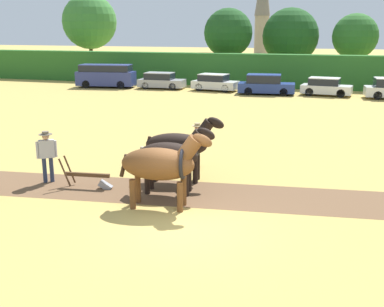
% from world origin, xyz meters
% --- Properties ---
extents(ground_plane, '(240.00, 240.00, 0.00)m').
position_xyz_m(ground_plane, '(0.00, 0.00, 0.00)').
color(ground_plane, tan).
extents(plowed_furrow_strip, '(31.79, 6.49, 0.01)m').
position_xyz_m(plowed_furrow_strip, '(-6.02, 1.86, 0.00)').
color(plowed_furrow_strip, brown).
rests_on(plowed_furrow_strip, ground).
extents(hedgerow, '(69.53, 1.71, 2.94)m').
position_xyz_m(hedgerow, '(0.00, 32.50, 1.47)').
color(hedgerow, '#286023').
rests_on(hedgerow, ground).
extents(tree_far_left, '(6.22, 6.22, 9.02)m').
position_xyz_m(tree_far_left, '(-24.44, 39.80, 5.90)').
color(tree_far_left, '#423323').
rests_on(tree_far_left, ground).
extents(tree_left, '(4.84, 4.84, 7.15)m').
position_xyz_m(tree_left, '(-7.36, 36.83, 4.71)').
color(tree_left, brown).
rests_on(tree_left, ground).
extents(tree_center_left, '(5.69, 5.69, 7.24)m').
position_xyz_m(tree_center_left, '(-1.51, 39.64, 4.38)').
color(tree_center_left, '#4C3823').
rests_on(tree_center_left, ground).
extents(tree_center, '(4.43, 4.43, 6.63)m').
position_xyz_m(tree_center, '(4.78, 39.64, 4.39)').
color(tree_center, '#423323').
rests_on(tree_center, ground).
extents(church_spire, '(2.40, 2.40, 15.56)m').
position_xyz_m(church_spire, '(-8.50, 64.46, 8.14)').
color(church_spire, gray).
rests_on(church_spire, ground).
extents(draft_horse_lead_left, '(2.85, 1.28, 2.37)m').
position_xyz_m(draft_horse_lead_left, '(-1.02, 1.15, 1.34)').
color(draft_horse_lead_left, brown).
rests_on(draft_horse_lead_left, ground).
extents(draft_horse_lead_right, '(2.65, 1.13, 2.27)m').
position_xyz_m(draft_horse_lead_right, '(-1.19, 2.47, 1.25)').
color(draft_horse_lead_right, black).
rests_on(draft_horse_lead_right, ground).
extents(draft_horse_trail_left, '(2.89, 1.12, 2.37)m').
position_xyz_m(draft_horse_trail_left, '(-1.34, 3.79, 1.29)').
color(draft_horse_trail_left, black).
rests_on(draft_horse_trail_left, ground).
extents(plow, '(1.79, 0.55, 1.13)m').
position_xyz_m(plow, '(-3.92, 2.12, 0.33)').
color(plow, '#4C331E').
rests_on(plow, ground).
extents(farmer_at_plow, '(0.56, 0.48, 1.80)m').
position_xyz_m(farmer_at_plow, '(-5.65, 2.25, 1.07)').
color(farmer_at_plow, '#28334C').
rests_on(farmer_at_plow, ground).
extents(farmer_beside_team, '(0.43, 0.67, 1.73)m').
position_xyz_m(farmer_beside_team, '(-1.24, 5.58, 1.01)').
color(farmer_beside_team, '#38332D').
rests_on(farmer_beside_team, ground).
extents(parked_van, '(5.37, 2.71, 2.05)m').
position_xyz_m(parked_van, '(-16.45, 27.80, 1.06)').
color(parked_van, navy).
rests_on(parked_van, ground).
extents(parked_car_left, '(4.08, 1.95, 1.41)m').
position_xyz_m(parked_car_left, '(-11.41, 28.43, 0.68)').
color(parked_car_left, '#9E9EA8').
rests_on(parked_car_left, ground).
extents(parked_car_center_left, '(4.05, 2.29, 1.41)m').
position_xyz_m(parked_car_center_left, '(-6.50, 28.44, 0.69)').
color(parked_car_center_left, silver).
rests_on(parked_car_center_left, ground).
extents(parked_car_center, '(4.64, 2.23, 1.61)m').
position_xyz_m(parked_car_center, '(-2.00, 27.36, 0.77)').
color(parked_car_center, navy).
rests_on(parked_car_center, ground).
extents(parked_car_center_right, '(4.01, 2.10, 1.41)m').
position_xyz_m(parked_car_center_right, '(2.67, 28.05, 0.68)').
color(parked_car_center_right, silver).
rests_on(parked_car_center_right, ground).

